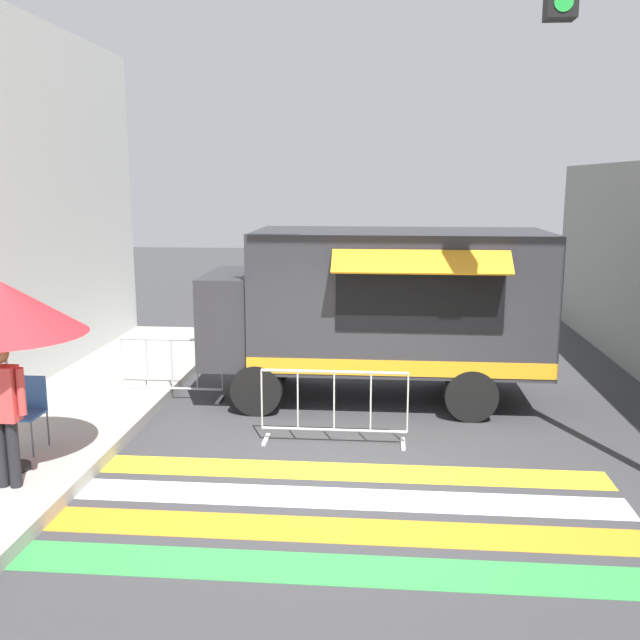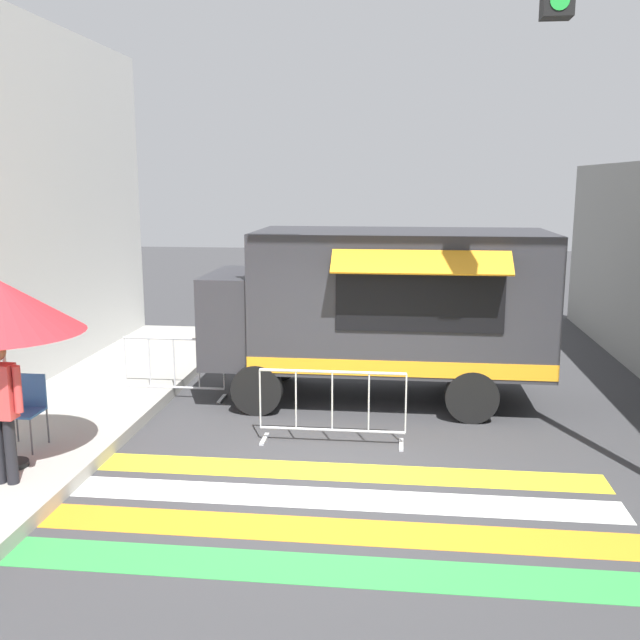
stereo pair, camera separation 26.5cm
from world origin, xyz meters
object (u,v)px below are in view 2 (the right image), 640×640
(traffic_signal_pole, at_px, (617,92))
(folding_chair, at_px, (26,404))
(food_truck, at_px, (374,303))
(barricade_side, at_px, (174,369))
(patio_umbrella, at_px, (0,307))
(vendor_person, at_px, (0,404))
(barricade_front, at_px, (332,407))

(traffic_signal_pole, xyz_separation_m, folding_chair, (-7.05, 0.02, -3.76))
(food_truck, relative_size, barricade_side, 3.19)
(patio_umbrella, bearing_deg, vendor_person, -68.12)
(food_truck, height_order, patio_umbrella, food_truck)
(barricade_side, bearing_deg, patio_umbrella, -104.81)
(food_truck, bearing_deg, barricade_front, -103.03)
(traffic_signal_pole, bearing_deg, folding_chair, 179.81)
(vendor_person, height_order, barricade_side, vendor_person)
(traffic_signal_pole, relative_size, folding_chair, 7.04)
(food_truck, xyz_separation_m, barricade_side, (-3.29, -0.31, -1.12))
(patio_umbrella, relative_size, barricade_front, 1.12)
(traffic_signal_pole, xyz_separation_m, barricade_side, (-5.97, 2.77, -4.00))
(folding_chair, xyz_separation_m, barricade_front, (3.88, 0.98, -0.22))
(traffic_signal_pole, relative_size, patio_umbrella, 2.88)
(folding_chair, height_order, barricade_front, folding_chair)
(vendor_person, relative_size, barricade_side, 0.97)
(folding_chair, distance_m, vendor_person, 1.26)
(barricade_front, bearing_deg, traffic_signal_pole, -17.55)
(traffic_signal_pole, bearing_deg, barricade_side, 155.10)
(traffic_signal_pole, bearing_deg, barricade_front, 162.45)
(traffic_signal_pole, distance_m, folding_chair, 7.99)
(food_truck, distance_m, traffic_signal_pole, 5.00)
(food_truck, relative_size, vendor_person, 3.30)
(patio_umbrella, height_order, folding_chair, patio_umbrella)
(patio_umbrella, height_order, vendor_person, patio_umbrella)
(food_truck, bearing_deg, patio_umbrella, -138.21)
(barricade_side, bearing_deg, barricade_front, -32.27)
(traffic_signal_pole, distance_m, vendor_person, 7.59)
(vendor_person, relative_size, barricade_front, 0.81)
(folding_chair, bearing_deg, traffic_signal_pole, -19.93)
(barricade_front, bearing_deg, barricade_side, 147.73)
(vendor_person, xyz_separation_m, barricade_side, (0.72, 3.90, -0.60))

